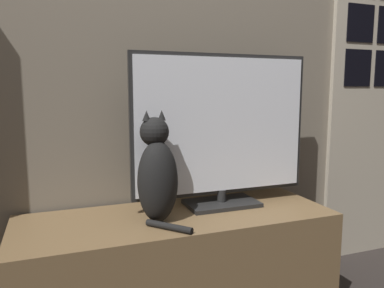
{
  "coord_description": "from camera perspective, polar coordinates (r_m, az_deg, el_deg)",
  "views": [
    {
      "loc": [
        -0.53,
        -0.68,
        1.08
      ],
      "look_at": [
        0.07,
        0.92,
        0.84
      ],
      "focal_mm": 35.0,
      "sensor_mm": 36.0,
      "label": 1
    }
  ],
  "objects": [
    {
      "name": "wall_back",
      "position": [
        1.99,
        -5.2,
        14.48
      ],
      "size": [
        4.8,
        0.05,
        2.6
      ],
      "color": "#756B5B",
      "rests_on": "ground_plane"
    },
    {
      "name": "door",
      "position": [
        2.75,
        27.1,
        6.54
      ],
      "size": [
        0.84,
        0.04,
        2.05
      ],
      "color": "#B2A893",
      "rests_on": "ground_plane"
    },
    {
      "name": "tv_stand",
      "position": [
        1.87,
        -2.14,
        -18.09
      ],
      "size": [
        1.46,
        0.52,
        0.51
      ],
      "color": "brown",
      "rests_on": "ground_plane"
    },
    {
      "name": "cat",
      "position": [
        1.64,
        -5.36,
        -4.59
      ],
      "size": [
        0.2,
        0.31,
        0.49
      ],
      "rotation": [
        0.0,
        0.0,
        0.12
      ],
      "color": "black",
      "rests_on": "tv_stand"
    },
    {
      "name": "tv",
      "position": [
        1.85,
        4.6,
        2.04
      ],
      "size": [
        0.92,
        0.22,
        0.75
      ],
      "color": "black",
      "rests_on": "tv_stand"
    }
  ]
}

